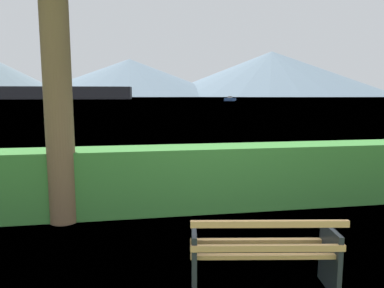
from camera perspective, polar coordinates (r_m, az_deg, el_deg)
The scene contains 7 objects.
ground_plane at distance 4.20m, azimuth 10.95°, elevation -21.64°, with size 1400.00×1400.00×0.00m, color olive.
water_surface at distance 313.09m, azimuth -9.72°, elevation 7.30°, with size 620.00×620.00×0.00m, color slate.
park_bench at distance 3.97m, azimuth 11.28°, elevation -16.74°, with size 1.59×0.80×0.87m.
hedge_row at distance 6.53m, azimuth 2.29°, elevation -5.35°, with size 10.81×0.79×1.14m, color #387A33.
cargo_ship_large at distance 210.84m, azimuth -27.07°, elevation 7.93°, with size 108.76×22.05×20.35m.
sailboat_mid at distance 132.87m, azimuth 6.09°, elevation 7.14°, with size 4.24×3.51×1.76m.
distant_hills at distance 592.25m, azimuth -0.97°, elevation 10.90°, with size 766.37×389.82×75.08m.
Camera 1 is at (-1.35, -3.41, 2.06)m, focal length 33.39 mm.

